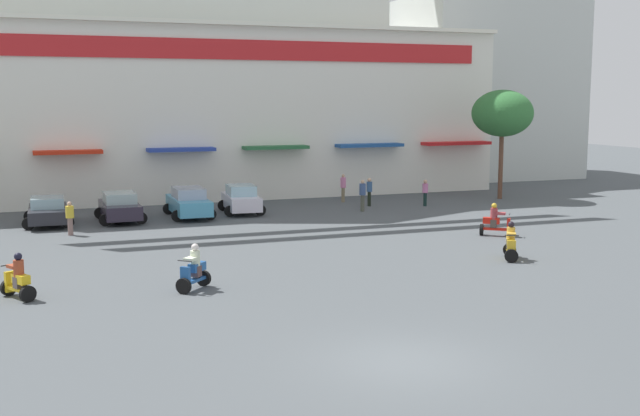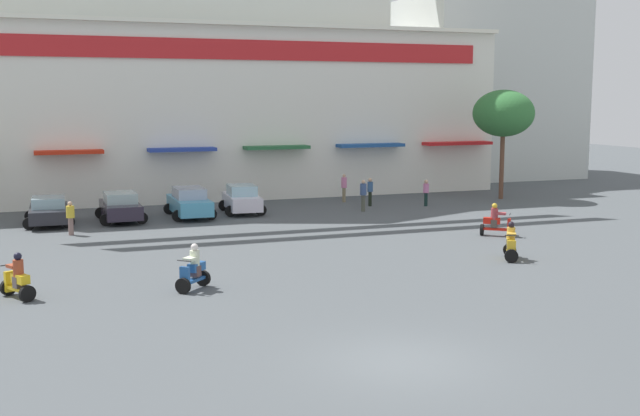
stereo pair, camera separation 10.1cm
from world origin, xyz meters
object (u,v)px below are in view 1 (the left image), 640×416
at_px(plaza_tree_1, 502,114).
at_px(scooter_rider_1, 194,271).
at_px(scooter_rider_4, 496,222).
at_px(pedestrian_0, 70,216).
at_px(pedestrian_4, 369,190).
at_px(parked_car_0, 48,211).
at_px(scooter_rider_0, 18,280).
at_px(scooter_rider_2, 511,244).
at_px(pedestrian_1, 425,191).
at_px(pedestrian_2, 363,193).
at_px(parked_car_3, 241,199).
at_px(pedestrian_3, 343,186).
at_px(parked_car_1, 120,207).
at_px(parked_car_2, 189,202).

height_order(plaza_tree_1, scooter_rider_1, plaza_tree_1).
bearing_deg(plaza_tree_1, scooter_rider_4, -123.91).
relative_size(pedestrian_0, pedestrian_4, 0.95).
xyz_separation_m(parked_car_0, pedestrian_0, (0.87, -3.44, 0.17)).
distance_m(scooter_rider_0, scooter_rider_4, 20.89).
distance_m(scooter_rider_2, pedestrian_1, 15.33).
distance_m(pedestrian_0, pedestrian_2, 15.81).
height_order(plaza_tree_1, pedestrian_4, plaza_tree_1).
height_order(scooter_rider_1, scooter_rider_4, scooter_rider_1).
relative_size(parked_car_3, pedestrian_1, 2.55).
bearing_deg(plaza_tree_1, parked_car_0, -177.79).
xyz_separation_m(scooter_rider_1, pedestrian_3, (12.84, 18.60, 0.34)).
distance_m(plaza_tree_1, scooter_rider_2, 19.60).
distance_m(pedestrian_1, pedestrian_4, 3.26).
bearing_deg(pedestrian_4, pedestrian_3, 110.02).
xyz_separation_m(scooter_rider_2, pedestrian_2, (-0.20, 14.04, 0.38)).
relative_size(pedestrian_1, pedestrian_3, 0.91).
distance_m(scooter_rider_4, pedestrian_3, 13.48).
relative_size(parked_car_1, pedestrian_3, 2.39).
distance_m(parked_car_1, parked_car_2, 3.57).
height_order(scooter_rider_0, pedestrian_2, pedestrian_2).
relative_size(parked_car_1, parked_car_2, 0.91).
height_order(parked_car_2, scooter_rider_2, parked_car_2).
distance_m(parked_car_2, pedestrian_2, 9.54).
bearing_deg(pedestrian_4, pedestrian_1, -19.96).
height_order(plaza_tree_1, scooter_rider_4, plaza_tree_1).
xyz_separation_m(parked_car_0, pedestrian_2, (16.50, -1.08, 0.29)).
xyz_separation_m(parked_car_0, parked_car_3, (10.01, 0.60, 0.06)).
distance_m(scooter_rider_1, pedestrian_1, 22.67).
bearing_deg(pedestrian_0, pedestrian_1, 8.84).
xyz_separation_m(parked_car_0, pedestrian_1, (20.79, -0.34, 0.18)).
height_order(parked_car_0, scooter_rider_1, scooter_rider_1).
distance_m(plaza_tree_1, scooter_rider_4, 14.56).
distance_m(parked_car_2, pedestrian_1, 13.76).
relative_size(plaza_tree_1, scooter_rider_2, 4.55).
relative_size(pedestrian_2, pedestrian_4, 1.06).
xyz_separation_m(pedestrian_1, pedestrian_3, (-3.84, 3.24, 0.09)).
bearing_deg(parked_car_2, parked_car_1, -176.79).
distance_m(parked_car_0, parked_car_1, 3.47).
relative_size(scooter_rider_4, pedestrian_0, 0.97).
height_order(pedestrian_2, pedestrian_4, pedestrian_2).
relative_size(pedestrian_0, pedestrian_2, 0.89).
distance_m(parked_car_0, scooter_rider_1, 16.23).
distance_m(pedestrian_0, pedestrian_3, 17.29).
bearing_deg(plaza_tree_1, pedestrian_4, -178.31).
distance_m(plaza_tree_1, pedestrian_2, 11.33).
xyz_separation_m(pedestrian_2, pedestrian_4, (1.23, 1.84, -0.05)).
bearing_deg(scooter_rider_2, parked_car_2, 122.34).
height_order(scooter_rider_0, scooter_rider_2, scooter_rider_0).
bearing_deg(pedestrian_4, parked_car_1, -176.68).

